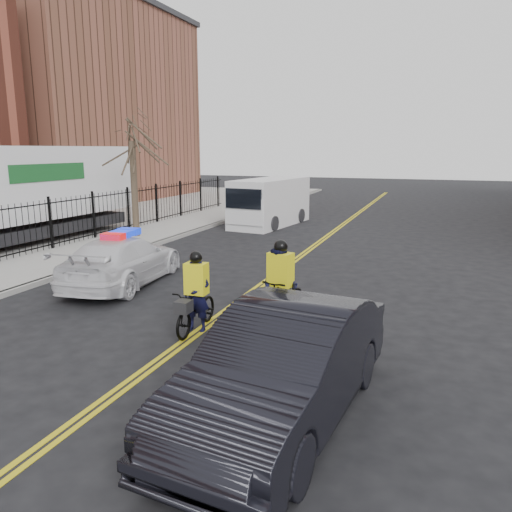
{
  "coord_description": "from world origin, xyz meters",
  "views": [
    {
      "loc": [
        4.65,
        -8.15,
        3.82
      ],
      "look_at": [
        0.57,
        2.84,
        1.3
      ],
      "focal_mm": 35.0,
      "sensor_mm": 36.0,
      "label": 1
    }
  ],
  "objects_px": {
    "police_cruiser": "(123,260)",
    "dark_sedan": "(284,366)",
    "semi_trailer": "(6,191)",
    "cyclist_far": "(280,293)",
    "cargo_van": "(269,203)",
    "cyclist_near": "(197,303)"
  },
  "relations": [
    {
      "from": "police_cruiser",
      "to": "cyclist_near",
      "type": "relative_size",
      "value": 2.8
    },
    {
      "from": "semi_trailer",
      "to": "cyclist_near",
      "type": "distance_m",
      "value": 12.74
    },
    {
      "from": "police_cruiser",
      "to": "cyclist_near",
      "type": "bearing_deg",
      "value": 137.3
    },
    {
      "from": "cyclist_near",
      "to": "cargo_van",
      "type": "bearing_deg",
      "value": 101.75
    },
    {
      "from": "cyclist_near",
      "to": "cyclist_far",
      "type": "xyz_separation_m",
      "value": [
        1.57,
        0.88,
        0.16
      ]
    },
    {
      "from": "cargo_van",
      "to": "semi_trailer",
      "type": "height_order",
      "value": "semi_trailer"
    },
    {
      "from": "police_cruiser",
      "to": "cargo_van",
      "type": "bearing_deg",
      "value": -98.39
    },
    {
      "from": "cargo_van",
      "to": "semi_trailer",
      "type": "bearing_deg",
      "value": -123.32
    },
    {
      "from": "police_cruiser",
      "to": "semi_trailer",
      "type": "distance_m",
      "value": 8.32
    },
    {
      "from": "cyclist_near",
      "to": "police_cruiser",
      "type": "bearing_deg",
      "value": 143.2
    },
    {
      "from": "police_cruiser",
      "to": "dark_sedan",
      "type": "distance_m",
      "value": 8.46
    },
    {
      "from": "cyclist_near",
      "to": "semi_trailer",
      "type": "bearing_deg",
      "value": 151.14
    },
    {
      "from": "police_cruiser",
      "to": "dark_sedan",
      "type": "height_order",
      "value": "dark_sedan"
    },
    {
      "from": "semi_trailer",
      "to": "cyclist_near",
      "type": "bearing_deg",
      "value": -25.22
    },
    {
      "from": "cargo_van",
      "to": "semi_trailer",
      "type": "distance_m",
      "value": 11.92
    },
    {
      "from": "cargo_van",
      "to": "cyclist_far",
      "type": "distance_m",
      "value": 14.82
    },
    {
      "from": "dark_sedan",
      "to": "cyclist_far",
      "type": "relative_size",
      "value": 2.52
    },
    {
      "from": "dark_sedan",
      "to": "police_cruiser",
      "type": "bearing_deg",
      "value": 145.81
    },
    {
      "from": "dark_sedan",
      "to": "cyclist_far",
      "type": "bearing_deg",
      "value": 114.16
    },
    {
      "from": "dark_sedan",
      "to": "cargo_van",
      "type": "distance_m",
      "value": 18.69
    },
    {
      "from": "cyclist_near",
      "to": "cyclist_far",
      "type": "distance_m",
      "value": 1.81
    },
    {
      "from": "cargo_van",
      "to": "cyclist_far",
      "type": "height_order",
      "value": "cargo_van"
    }
  ]
}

